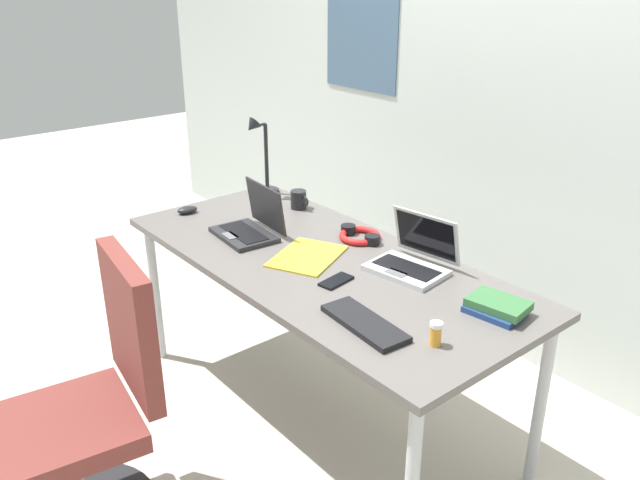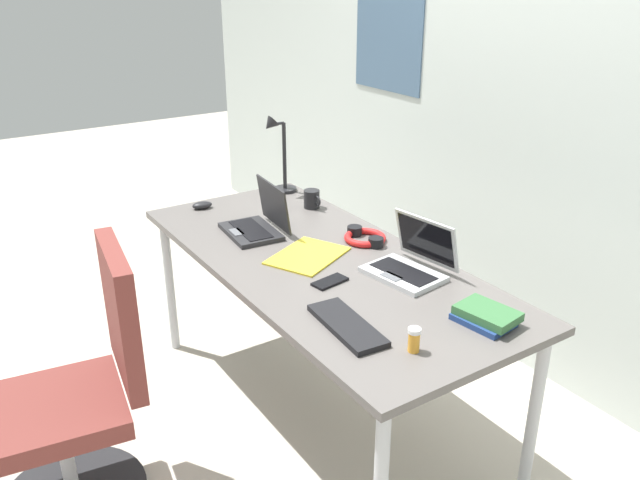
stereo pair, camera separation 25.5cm
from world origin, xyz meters
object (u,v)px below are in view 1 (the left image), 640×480
paper_folder_center (307,256)px  office_chair (92,424)px  laptop_far_corner (251,226)px  computer_mouse (187,210)px  cell_phone (336,281)px  external_keyboard (365,323)px  laptop_center (412,259)px  pill_bottle (436,333)px  headphones (360,236)px  desk_lamp (261,156)px  book_stack (497,307)px  coffee_mug (299,200)px

paper_folder_center → office_chair: (0.01, -0.94, -0.35)m
laptop_far_corner → computer_mouse: size_ratio=3.22×
cell_phone → external_keyboard: bearing=-33.2°
computer_mouse → office_chair: office_chair is taller
external_keyboard → cell_phone: (-0.30, 0.13, -0.01)m
computer_mouse → cell_phone: 0.99m
computer_mouse → cell_phone: (0.99, 0.07, -0.01)m
laptop_center → computer_mouse: (-1.09, -0.37, -0.03)m
pill_bottle → office_chair: (-0.75, -0.84, -0.38)m
headphones → office_chair: (0.01, -1.23, -0.36)m
pill_bottle → paper_folder_center: (-0.76, 0.10, -0.04)m
computer_mouse → office_chair: 1.17m
desk_lamp → computer_mouse: (0.01, -0.43, -0.18)m
desk_lamp → external_keyboard: size_ratio=1.21×
laptop_center → cell_phone: size_ratio=2.33×
cell_phone → laptop_center: bearing=62.1°
laptop_far_corner → headphones: size_ratio=1.45×
office_chair → book_stack: bearing=56.7°
paper_folder_center → computer_mouse: bearing=-170.5°
computer_mouse → laptop_far_corner: bearing=20.1°
external_keyboard → coffee_mug: (-1.01, 0.51, 0.03)m
laptop_center → paper_folder_center: (-0.34, -0.24, -0.04)m
laptop_far_corner → coffee_mug: size_ratio=2.74×
desk_lamp → paper_folder_center: 0.84m
office_chair → pill_bottle: bearing=48.0°
desk_lamp → laptop_center: desk_lamp is taller
laptop_far_corner → coffee_mug: 0.39m
laptop_center → book_stack: (0.42, -0.03, -0.02)m
laptop_far_corner → book_stack: bearing=13.0°
laptop_center → book_stack: 0.42m
computer_mouse → office_chair: (0.76, -0.81, -0.36)m
office_chair → desk_lamp: bearing=121.6°
cell_phone → headphones: headphones is taller
desk_lamp → computer_mouse: size_ratio=4.17×
office_chair → paper_folder_center: bearing=90.5°
external_keyboard → headphones: size_ratio=1.54×
computer_mouse → office_chair: bearing=-37.9°
laptop_far_corner → computer_mouse: laptop_far_corner is taller
cell_phone → computer_mouse: bearing=175.3°
external_keyboard → headphones: (-0.54, 0.48, 0.01)m
laptop_far_corner → coffee_mug: bearing=110.0°
laptop_center → pill_bottle: (0.41, -0.34, -0.00)m
desk_lamp → pill_bottle: bearing=-15.1°
book_stack → paper_folder_center: book_stack is taller
laptop_center → cell_phone: laptop_center is taller
headphones → pill_bottle: size_ratio=2.71×
headphones → book_stack: book_stack is taller
coffee_mug → cell_phone: bearing=-28.0°
laptop_center → computer_mouse: laptop_center is taller
desk_lamp → office_chair: bearing=-58.4°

